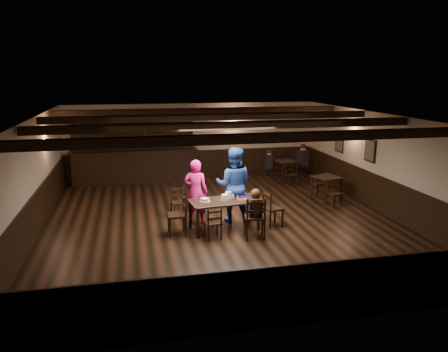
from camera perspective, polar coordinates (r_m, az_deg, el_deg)
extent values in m
plane|color=black|center=(11.45, -0.45, -5.84)|extent=(10.00, 10.00, 0.00)
cube|color=#BFB69E|center=(15.93, -4.15, 4.60)|extent=(9.00, 0.02, 2.70)
cube|color=#BFB69E|center=(6.48, 8.71, -8.70)|extent=(9.00, 0.02, 2.70)
cube|color=#BFB69E|center=(11.10, -23.84, -0.37)|extent=(0.02, 10.00, 2.70)
cube|color=#BFB69E|center=(12.76, 19.73, 1.65)|extent=(0.02, 10.00, 2.70)
cube|color=silver|center=(10.87, -0.48, 7.73)|extent=(9.00, 10.00, 0.02)
cube|color=black|center=(16.05, -4.08, 1.58)|extent=(9.00, 0.04, 1.00)
cube|color=black|center=(6.86, 8.36, -15.20)|extent=(9.00, 0.04, 1.00)
cube|color=black|center=(11.31, -23.29, -4.55)|extent=(0.04, 10.00, 1.00)
cube|color=black|center=(12.94, 19.33, -2.04)|extent=(0.04, 10.00, 1.00)
cube|color=black|center=(15.68, -11.09, 6.09)|extent=(0.90, 0.03, 1.00)
cube|color=black|center=(15.66, -11.09, 6.08)|extent=(0.80, 0.02, 0.90)
cube|color=black|center=(13.12, 18.57, 3.16)|extent=(0.03, 0.55, 0.65)
cube|color=#72664C|center=(13.11, 18.49, 3.16)|extent=(0.02, 0.45, 0.55)
cube|color=black|center=(14.77, 14.83, 4.28)|extent=(0.03, 0.55, 0.65)
cube|color=#72664C|center=(14.76, 14.76, 4.28)|extent=(0.02, 0.45, 0.55)
cube|color=black|center=(7.99, 3.93, 4.94)|extent=(8.90, 0.18, 0.18)
cube|color=black|center=(9.91, 0.71, 6.60)|extent=(8.90, 0.18, 0.18)
cube|color=black|center=(11.86, -1.47, 7.71)|extent=(8.90, 0.18, 0.18)
cube|color=black|center=(13.82, -3.04, 8.50)|extent=(8.90, 0.18, 0.18)
cube|color=black|center=(10.17, -3.41, -6.27)|extent=(0.07, 0.07, 0.71)
cube|color=black|center=(10.81, -4.45, -5.08)|extent=(0.07, 0.07, 0.71)
cube|color=black|center=(10.66, 4.54, -5.34)|extent=(0.07, 0.07, 0.71)
cube|color=black|center=(11.28, 3.09, -4.27)|extent=(0.07, 0.07, 0.71)
cube|color=black|center=(10.59, 0.01, -3.30)|extent=(1.74, 1.02, 0.04)
cube|color=#A5A8AD|center=(10.95, -0.68, -2.74)|extent=(1.64, 0.24, 0.05)
cube|color=#A5A8AD|center=(10.23, 0.75, -3.90)|extent=(1.64, 0.24, 0.05)
cube|color=#A5A8AD|center=(10.88, 4.04, -2.89)|extent=(0.13, 0.82, 0.05)
cube|color=#A5A8AD|center=(10.36, -4.22, -3.72)|extent=(0.13, 0.82, 0.05)
cube|color=black|center=(10.37, -0.93, -6.85)|extent=(0.03, 0.03, 0.37)
cube|color=black|center=(10.11, -0.36, -7.39)|extent=(0.03, 0.03, 0.37)
cube|color=black|center=(10.27, -2.57, -7.05)|extent=(0.03, 0.03, 0.37)
cube|color=black|center=(10.01, -2.05, -7.60)|extent=(0.03, 0.03, 0.37)
cube|color=black|center=(10.12, -1.48, -6.14)|extent=(0.41, 0.39, 0.03)
cube|color=black|center=(9.92, -1.21, -5.35)|extent=(0.36, 0.08, 0.39)
cube|color=black|center=(9.94, -1.21, -5.56)|extent=(0.31, 0.07, 0.04)
cube|color=black|center=(9.89, -1.22, -4.71)|extent=(0.31, 0.07, 0.04)
cube|color=black|center=(10.46, 5.01, -6.39)|extent=(0.04, 0.04, 0.48)
cube|color=black|center=(10.11, 5.31, -7.11)|extent=(0.04, 0.04, 0.48)
cube|color=black|center=(10.41, 2.81, -6.45)|extent=(0.04, 0.04, 0.48)
cube|color=black|center=(10.06, 3.03, -7.18)|extent=(0.04, 0.04, 0.48)
cube|color=black|center=(10.17, 4.06, -5.39)|extent=(0.53, 0.51, 0.04)
cube|color=black|center=(9.92, 4.22, -4.37)|extent=(0.47, 0.11, 0.50)
cube|color=black|center=(9.93, 4.22, -4.65)|extent=(0.40, 0.09, 0.06)
cube|color=black|center=(9.87, 4.24, -3.54)|extent=(0.40, 0.09, 0.06)
cube|color=black|center=(10.66, -7.24, -6.10)|extent=(0.04, 0.04, 0.46)
cube|color=black|center=(10.70, -5.27, -5.99)|extent=(0.04, 0.04, 0.46)
cube|color=black|center=(10.30, -7.04, -6.81)|extent=(0.04, 0.04, 0.46)
cube|color=black|center=(10.34, -5.00, -6.69)|extent=(0.04, 0.04, 0.46)
cube|color=black|center=(10.42, -6.18, -5.08)|extent=(0.43, 0.45, 0.04)
cube|color=black|center=(10.36, -5.20, -3.74)|extent=(0.04, 0.45, 0.49)
cube|color=black|center=(10.38, -5.19, -4.00)|extent=(0.03, 0.39, 0.05)
cube|color=black|center=(10.32, -5.21, -2.97)|extent=(0.03, 0.39, 0.05)
cube|color=black|center=(11.00, 7.65, -5.56)|extent=(0.04, 0.04, 0.45)
cube|color=black|center=(10.82, 6.06, -5.83)|extent=(0.04, 0.04, 0.45)
cube|color=black|center=(11.30, 6.64, -5.01)|extent=(0.04, 0.04, 0.45)
cube|color=black|center=(11.12, 5.08, -5.27)|extent=(0.04, 0.04, 0.45)
cube|color=black|center=(10.98, 6.39, -4.21)|extent=(0.50, 0.52, 0.04)
cube|color=black|center=(10.83, 5.62, -3.15)|extent=(0.13, 0.43, 0.47)
cube|color=black|center=(10.84, 5.61, -3.39)|extent=(0.11, 0.37, 0.05)
cube|color=black|center=(10.79, 5.63, -2.44)|extent=(0.11, 0.37, 0.05)
cube|color=black|center=(11.53, -6.48, -4.77)|extent=(0.04, 0.04, 0.39)
cube|color=black|center=(11.81, -6.86, -4.33)|extent=(0.04, 0.04, 0.39)
cube|color=black|center=(11.61, -4.90, -4.60)|extent=(0.04, 0.04, 0.39)
cube|color=black|center=(11.89, -5.32, -4.17)|extent=(0.04, 0.04, 0.39)
cube|color=black|center=(11.64, -5.92, -3.46)|extent=(0.44, 0.42, 0.04)
cube|color=black|center=(11.73, -6.14, -2.29)|extent=(0.38, 0.09, 0.41)
cube|color=black|center=(11.74, -6.13, -2.48)|extent=(0.33, 0.07, 0.05)
cube|color=black|center=(11.70, -6.15, -1.71)|extent=(0.33, 0.07, 0.05)
imported|color=#FF1D7A|center=(11.06, -3.71, -2.06)|extent=(0.70, 0.57, 1.66)
imported|color=navy|center=(11.15, 1.28, -1.16)|extent=(1.14, 1.01, 1.94)
cube|color=black|center=(10.27, 3.90, -5.14)|extent=(0.29, 0.29, 0.12)
cube|color=black|center=(10.11, 4.08, -4.22)|extent=(0.31, 0.18, 0.43)
cylinder|color=black|center=(10.05, 4.10, -3.14)|extent=(0.09, 0.31, 0.31)
sphere|color=#D8A384|center=(10.01, 4.12, -2.40)|extent=(0.19, 0.19, 0.19)
sphere|color=#39180D|center=(9.98, 4.16, -2.39)|extent=(0.23, 0.23, 0.23)
cone|color=#39180D|center=(10.00, 4.27, -4.51)|extent=(0.18, 0.18, 0.54)
cylinder|color=white|center=(10.50, -2.51, -3.30)|extent=(0.26, 0.26, 0.01)
cylinder|color=white|center=(10.48, -2.51, -3.08)|extent=(0.20, 0.20, 0.07)
cylinder|color=silver|center=(10.49, -2.51, -3.17)|extent=(0.22, 0.22, 0.03)
cylinder|color=white|center=(10.55, 0.09, -2.82)|extent=(0.16, 0.16, 0.15)
cylinder|color=white|center=(10.68, 0.58, -2.53)|extent=(0.15, 0.15, 0.18)
cylinder|color=#A5A8AD|center=(10.67, 0.04, -2.95)|extent=(0.06, 0.06, 0.03)
sphere|color=orange|center=(10.66, 0.04, -2.79)|extent=(0.03, 0.03, 0.03)
cylinder|color=silver|center=(10.61, 1.80, -2.86)|extent=(0.04, 0.04, 0.10)
cylinder|color=#A5A8AD|center=(10.63, 2.31, -2.83)|extent=(0.04, 0.04, 0.10)
cylinder|color=silver|center=(10.74, 1.17, -2.67)|extent=(0.06, 0.06, 0.10)
cube|color=maroon|center=(10.68, 2.48, -3.03)|extent=(0.32, 0.26, 0.00)
cube|color=#0F0F4B|center=(10.89, 2.85, -2.71)|extent=(0.31, 0.24, 0.00)
cube|color=black|center=(15.58, -11.55, 1.17)|extent=(4.19, 0.60, 1.10)
cube|color=black|center=(15.47, -11.65, 3.25)|extent=(4.39, 0.70, 0.05)
cube|color=black|center=(15.74, -11.66, 3.33)|extent=(4.19, 0.10, 2.20)
cube|color=black|center=(15.60, -11.70, 4.17)|extent=(4.09, 0.22, 0.03)
cube|color=black|center=(15.55, -11.76, 5.44)|extent=(4.09, 0.22, 0.03)
cube|color=black|center=(15.51, -11.82, 6.72)|extent=(4.09, 0.22, 0.03)
cube|color=black|center=(13.34, 13.25, -0.16)|extent=(0.89, 0.89, 0.04)
cube|color=black|center=(13.02, 13.06, -2.18)|extent=(0.04, 0.04, 0.71)
cube|color=black|center=(13.45, 11.39, -1.60)|extent=(0.04, 0.04, 0.71)
cube|color=black|center=(13.42, 14.95, -1.83)|extent=(0.04, 0.04, 0.71)
cube|color=black|center=(13.83, 13.27, -1.28)|extent=(0.04, 0.04, 0.71)
cube|color=black|center=(15.49, 8.01, 1.92)|extent=(0.83, 0.83, 0.04)
cube|color=black|center=(15.17, 7.61, 0.24)|extent=(0.04, 0.04, 0.71)
cube|color=black|center=(15.66, 6.50, 0.69)|extent=(0.04, 0.04, 0.71)
cube|color=black|center=(15.48, 9.44, 0.44)|extent=(0.04, 0.04, 0.71)
cube|color=black|center=(15.95, 8.30, 0.87)|extent=(0.04, 0.04, 0.71)
cube|color=black|center=(15.48, 5.92, 1.87)|extent=(0.24, 0.35, 0.47)
sphere|color=#D8A384|center=(15.42, 5.95, 3.02)|extent=(0.18, 0.18, 0.18)
sphere|color=black|center=(15.42, 5.95, 3.12)|extent=(0.19, 0.19, 0.19)
cube|color=black|center=(15.99, 10.23, 2.29)|extent=(0.33, 0.44, 0.57)
sphere|color=#D8A384|center=(15.92, 10.29, 3.63)|extent=(0.22, 0.22, 0.22)
sphere|color=black|center=(15.92, 10.29, 3.75)|extent=(0.23, 0.23, 0.23)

